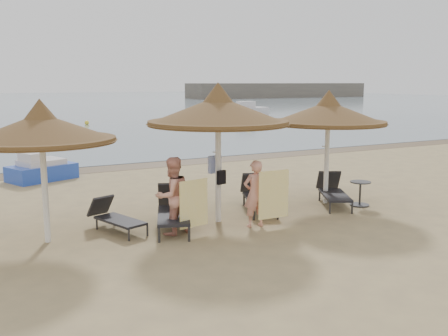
% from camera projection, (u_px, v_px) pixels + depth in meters
% --- Properties ---
extents(ground, '(160.00, 160.00, 0.00)m').
position_uv_depth(ground, '(218.00, 233.00, 10.99)').
color(ground, tan).
rests_on(ground, ground).
extents(wet_sand_strip, '(200.00, 1.60, 0.01)m').
position_uv_depth(wet_sand_strip, '(108.00, 168.00, 19.20)').
color(wet_sand_strip, brown).
rests_on(wet_sand_strip, ground).
extents(palapa_left, '(2.99, 2.99, 2.96)m').
position_uv_depth(palapa_left, '(41.00, 129.00, 9.98)').
color(palapa_left, white).
rests_on(palapa_left, ground).
extents(palapa_center, '(3.31, 3.31, 3.28)m').
position_uv_depth(palapa_center, '(218.00, 112.00, 11.45)').
color(palapa_center, white).
rests_on(palapa_center, ground).
extents(palapa_right, '(3.10, 3.10, 3.08)m').
position_uv_depth(palapa_right, '(328.00, 113.00, 13.31)').
color(palapa_right, white).
rests_on(palapa_right, ground).
extents(lounger_far_left, '(1.03, 1.69, 0.72)m').
position_uv_depth(lounger_far_left, '(114.00, 216.00, 11.13)').
color(lounger_far_left, '#2D2D30').
rests_on(lounger_far_left, ground).
extents(lounger_near_left, '(1.37, 2.17, 0.93)m').
position_uv_depth(lounger_near_left, '(173.00, 209.00, 11.38)').
color(lounger_near_left, '#2D2D30').
rests_on(lounger_near_left, ground).
extents(lounger_near_right, '(1.28, 2.05, 0.87)m').
position_uv_depth(lounger_near_right, '(258.00, 194.00, 12.99)').
color(lounger_near_right, '#2D2D30').
rests_on(lounger_near_right, ground).
extents(lounger_far_right, '(1.40, 1.93, 0.83)m').
position_uv_depth(lounger_far_right, '(333.00, 191.00, 13.51)').
color(lounger_far_right, '#2D2D30').
rests_on(lounger_far_right, ground).
extents(side_table, '(0.55, 0.55, 0.66)m').
position_uv_depth(side_table, '(360.00, 194.00, 13.36)').
color(side_table, '#2D2D30').
rests_on(side_table, ground).
extents(person_left, '(1.02, 0.79, 1.97)m').
position_uv_depth(person_left, '(172.00, 190.00, 10.76)').
color(person_left, '#E49983').
rests_on(person_left, ground).
extents(person_right, '(0.86, 0.60, 1.79)m').
position_uv_depth(person_right, '(255.00, 188.00, 11.33)').
color(person_right, '#E49983').
rests_on(person_right, ground).
extents(towel_left, '(0.73, 0.18, 1.04)m').
position_uv_depth(towel_left, '(194.00, 204.00, 10.66)').
color(towel_left, yellow).
rests_on(towel_left, ground).
extents(towel_right, '(0.79, 0.03, 1.11)m').
position_uv_depth(towel_right, '(274.00, 195.00, 11.29)').
color(towel_right, yellow).
rests_on(towel_right, ground).
extents(bag_patterned, '(0.34, 0.17, 0.41)m').
position_uv_depth(bag_patterned, '(215.00, 164.00, 11.82)').
color(bag_patterned, white).
rests_on(bag_patterned, ground).
extents(bag_dark, '(0.24, 0.13, 0.32)m').
position_uv_depth(bag_dark, '(221.00, 177.00, 11.57)').
color(bag_dark, black).
rests_on(bag_dark, ground).
extents(pedal_boat, '(2.40, 1.94, 0.97)m').
position_uv_depth(pedal_boat, '(41.00, 170.00, 16.85)').
color(pedal_boat, blue).
rests_on(pedal_boat, ground).
extents(buoy_mid, '(0.34, 0.34, 0.34)m').
position_uv_depth(buoy_mid, '(87.00, 123.00, 38.50)').
color(buoy_mid, yellow).
rests_on(buoy_mid, ground).
extents(buoy_right, '(0.35, 0.35, 0.35)m').
position_uv_depth(buoy_right, '(249.00, 126.00, 35.34)').
color(buoy_right, yellow).
rests_on(buoy_right, ground).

